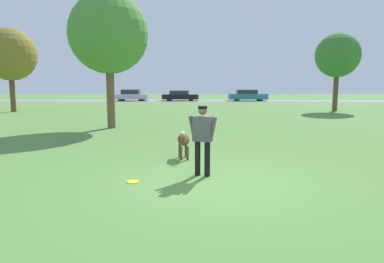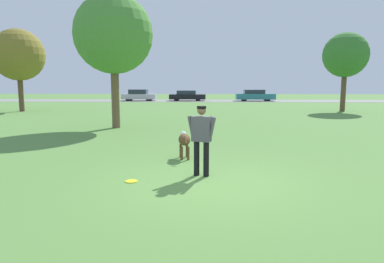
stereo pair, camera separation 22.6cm
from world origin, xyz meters
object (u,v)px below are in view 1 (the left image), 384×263
(parked_car_silver, at_px, (132,95))
(parked_car_teal, at_px, (248,95))
(dog, at_px, (183,140))
(tree_far_left, at_px, (10,55))
(person, at_px, (203,135))
(tree_far_right, at_px, (338,56))
(tree_near_left, at_px, (109,34))
(parked_car_black, at_px, (180,96))
(frisbee, at_px, (133,182))

(parked_car_silver, relative_size, parked_car_teal, 0.89)
(dog, distance_m, tree_far_left, 20.85)
(person, relative_size, tree_far_right, 0.28)
(parked_car_teal, bearing_deg, parked_car_silver, 179.98)
(dog, bearing_deg, tree_near_left, 20.68)
(parked_car_silver, relative_size, parked_car_black, 0.94)
(person, height_order, parked_car_black, person)
(dog, height_order, tree_far_left, tree_far_left)
(dog, relative_size, tree_far_left, 0.16)
(tree_far_left, bearing_deg, tree_far_right, 2.71)
(dog, distance_m, parked_car_teal, 32.30)
(person, relative_size, frisbee, 5.92)
(parked_car_black, bearing_deg, parked_car_silver, -177.68)
(parked_car_silver, bearing_deg, dog, -76.39)
(tree_far_right, bearing_deg, tree_near_left, -144.95)
(parked_car_silver, bearing_deg, tree_near_left, -81.10)
(tree_far_left, distance_m, tree_far_right, 24.20)
(tree_near_left, bearing_deg, tree_far_left, 136.43)
(frisbee, bearing_deg, dog, 67.27)
(tree_near_left, relative_size, parked_car_black, 1.43)
(tree_far_left, height_order, parked_car_teal, tree_far_left)
(frisbee, xyz_separation_m, tree_near_left, (-2.68, 8.96, 4.32))
(person, xyz_separation_m, frisbee, (-1.51, -0.54, -0.94))
(dog, distance_m, frisbee, 2.63)
(tree_near_left, distance_m, parked_car_teal, 27.29)
(dog, height_order, parked_car_teal, parked_car_teal)
(dog, xyz_separation_m, parked_car_black, (-1.64, 31.64, 0.10))
(frisbee, distance_m, tree_far_right, 22.98)
(tree_far_right, height_order, parked_car_black, tree_far_right)
(tree_far_right, distance_m, tree_near_left, 17.84)
(tree_near_left, relative_size, parked_car_silver, 1.52)
(parked_car_black, bearing_deg, dog, -86.02)
(frisbee, relative_size, tree_near_left, 0.04)
(dog, distance_m, parked_car_silver, 32.38)
(tree_far_right, distance_m, parked_car_black, 19.75)
(tree_near_left, bearing_deg, frisbee, -73.32)
(parked_car_teal, bearing_deg, frisbee, -102.93)
(tree_near_left, bearing_deg, dog, -60.76)
(dog, relative_size, parked_car_silver, 0.24)
(parked_car_black, relative_size, parked_car_teal, 0.95)
(parked_car_silver, bearing_deg, parked_car_teal, 0.88)
(tree_far_right, relative_size, parked_car_teal, 1.27)
(tree_far_left, xyz_separation_m, parked_car_silver, (5.79, 15.83, -3.49))
(person, xyz_separation_m, tree_near_left, (-4.19, 8.41, 3.38))
(dog, relative_size, frisbee, 3.58)
(person, bearing_deg, dog, 124.60)
(person, distance_m, parked_car_teal, 34.01)
(tree_far_right, height_order, tree_near_left, tree_near_left)
(tree_near_left, relative_size, parked_car_teal, 1.35)
(person, distance_m, tree_near_left, 9.99)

